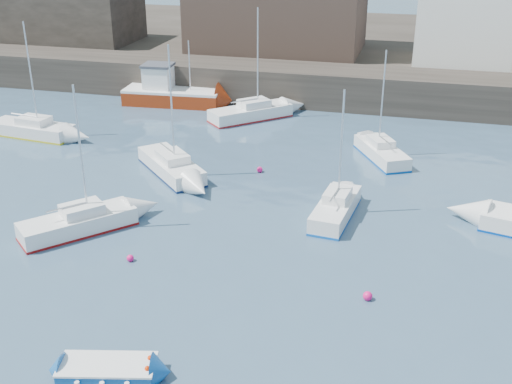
% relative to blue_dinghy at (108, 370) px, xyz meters
% --- Properties ---
extents(water, '(220.00, 220.00, 0.00)m').
position_rel_blue_dinghy_xyz_m(water, '(1.79, 2.00, -0.36)').
color(water, '#2D4760').
rests_on(water, ground).
extents(quay_wall, '(90.00, 5.00, 3.00)m').
position_rel_blue_dinghy_xyz_m(quay_wall, '(1.79, 37.00, 1.14)').
color(quay_wall, '#28231E').
rests_on(quay_wall, ground).
extents(land_strip, '(90.00, 32.00, 2.80)m').
position_rel_blue_dinghy_xyz_m(land_strip, '(1.79, 55.00, 1.04)').
color(land_strip, '#28231E').
rests_on(land_strip, ground).
extents(bldg_east_d, '(11.14, 11.14, 8.95)m').
position_rel_blue_dinghy_xyz_m(bldg_east_d, '(12.79, 43.50, 7.00)').
color(bldg_east_d, white).
rests_on(bldg_east_d, land_strip).
extents(warehouse, '(16.40, 10.40, 7.60)m').
position_rel_blue_dinghy_xyz_m(warehouse, '(-4.21, 45.00, 6.25)').
color(warehouse, '#3D2D26').
rests_on(warehouse, land_strip).
extents(bldg_west, '(14.00, 8.00, 5.00)m').
position_rel_blue_dinghy_xyz_m(bldg_west, '(-26.21, 44.00, 4.94)').
color(bldg_west, '#353028').
rests_on(bldg_west, land_strip).
extents(blue_dinghy, '(3.69, 2.24, 0.65)m').
position_rel_blue_dinghy_xyz_m(blue_dinghy, '(0.00, 0.00, 0.00)').
color(blue_dinghy, maroon).
rests_on(blue_dinghy, ground).
extents(fishing_boat, '(8.46, 3.70, 5.46)m').
position_rel_blue_dinghy_xyz_m(fishing_boat, '(-10.95, 33.48, 0.69)').
color(fishing_boat, maroon).
rests_on(fishing_boat, ground).
extents(sailboat_a, '(5.34, 5.73, 7.73)m').
position_rel_blue_dinghy_xyz_m(sailboat_a, '(-6.66, 9.99, 0.18)').
color(sailboat_a, white).
rests_on(sailboat_a, ground).
extents(sailboat_b, '(5.95, 6.00, 8.24)m').
position_rel_blue_dinghy_xyz_m(sailboat_b, '(-5.00, 18.73, 0.17)').
color(sailboat_b, white).
rests_on(sailboat_b, ground).
extents(sailboat_c, '(2.24, 5.46, 6.99)m').
position_rel_blue_dinghy_xyz_m(sailboat_c, '(5.97, 15.12, 0.17)').
color(sailboat_c, white).
rests_on(sailboat_c, ground).
extents(sailboat_e, '(6.67, 2.78, 8.34)m').
position_rel_blue_dinghy_xyz_m(sailboat_e, '(-17.62, 22.92, 0.18)').
color(sailboat_e, white).
rests_on(sailboat_e, ground).
extents(sailboat_f, '(4.21, 5.69, 7.19)m').
position_rel_blue_dinghy_xyz_m(sailboat_f, '(7.64, 24.75, 0.14)').
color(sailboat_f, white).
rests_on(sailboat_f, ground).
extents(sailboat_h, '(6.27, 6.23, 8.62)m').
position_rel_blue_dinghy_xyz_m(sailboat_h, '(-3.12, 31.03, 0.20)').
color(sailboat_h, white).
rests_on(sailboat_h, ground).
extents(buoy_near, '(0.34, 0.34, 0.34)m').
position_rel_blue_dinghy_xyz_m(buoy_near, '(-2.81, 7.88, -0.36)').
color(buoy_near, '#EE136F').
rests_on(buoy_near, ground).
extents(buoy_mid, '(0.41, 0.41, 0.41)m').
position_rel_blue_dinghy_xyz_m(buoy_mid, '(8.48, 7.44, -0.36)').
color(buoy_mid, '#EE136F').
rests_on(buoy_mid, ground).
extents(buoy_far, '(0.38, 0.38, 0.38)m').
position_rel_blue_dinghy_xyz_m(buoy_far, '(0.36, 20.35, -0.36)').
color(buoy_far, '#EE136F').
rests_on(buoy_far, ground).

